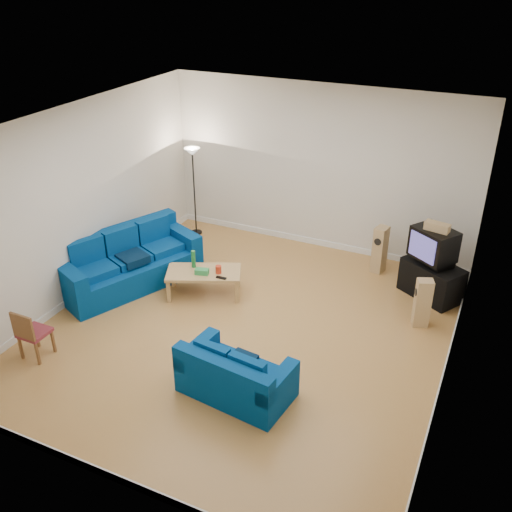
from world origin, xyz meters
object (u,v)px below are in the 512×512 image
at_px(sofa_three_seat, 127,265).
at_px(television, 433,244).
at_px(tv_stand, 431,280).
at_px(sofa_loveseat, 234,378).
at_px(coffee_table, 204,274).

xyz_separation_m(sofa_three_seat, television, (4.89, 1.79, 0.63)).
bearing_deg(tv_stand, television, -140.89).
distance_m(sofa_loveseat, coffee_table, 2.62).
bearing_deg(television, coffee_table, -121.39).
bearing_deg(coffee_table, sofa_three_seat, -171.28).
distance_m(sofa_three_seat, sofa_loveseat, 3.55).
bearing_deg(coffee_table, sofa_loveseat, -51.79).
relative_size(sofa_three_seat, sofa_loveseat, 1.74).
xyz_separation_m(sofa_three_seat, coffee_table, (1.43, 0.22, 0.04)).
xyz_separation_m(sofa_three_seat, tv_stand, (4.95, 1.80, -0.05)).
relative_size(coffee_table, television, 1.65).
relative_size(sofa_loveseat, tv_stand, 1.54).
distance_m(tv_stand, television, 0.68).
height_order(sofa_loveseat, television, television).
relative_size(sofa_loveseat, coffee_table, 1.11).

